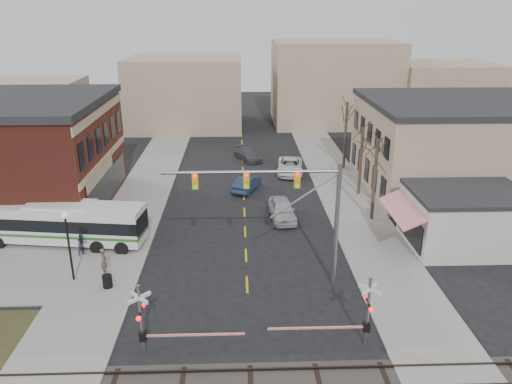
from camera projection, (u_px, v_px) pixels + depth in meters
ground at (248, 302)px, 29.77m from camera, size 160.00×160.00×0.00m
sidewalk_west at (145, 189)px, 48.18m from camera, size 5.00×60.00×0.12m
sidewalk_east at (340, 187)px, 48.82m from camera, size 5.00×60.00×0.12m
tan_building at (472, 144)px, 47.78m from camera, size 20.30×15.30×8.50m
awning_shop at (466, 219)px, 36.12m from camera, size 9.74×6.20×4.30m
tree_east_a at (375, 180)px, 40.16m from camera, size 0.28×0.28×6.75m
tree_east_b at (361, 161)px, 45.87m from camera, size 0.28×0.28×6.30m
tree_east_c at (345, 136)px, 53.23m from camera, size 0.28×0.28×7.20m
transit_bus at (63, 222)px, 36.52m from camera, size 12.27×4.24×3.10m
traffic_signal_mast at (290, 199)px, 29.80m from camera, size 10.62×0.30×8.00m
rr_crossing_west at (150, 321)px, 24.63m from camera, size 5.60×1.36×4.00m
rr_crossing_east at (359, 312)px, 25.32m from camera, size 5.60×1.36×4.00m
street_lamp at (67, 232)px, 30.90m from camera, size 0.44×0.44×4.69m
trash_bin at (107, 281)px, 31.01m from camera, size 0.60×0.60×0.83m
car_a at (282, 210)px, 41.28m from camera, size 2.30×4.97×1.65m
car_b at (247, 184)px, 47.78m from camera, size 2.99×4.55×1.42m
car_c at (290, 166)px, 52.79m from camera, size 3.15×5.83×1.55m
car_d at (248, 154)px, 57.56m from camera, size 3.61×5.00×1.34m
pedestrian_near at (104, 261)px, 32.47m from camera, size 0.58×0.75×1.80m
pedestrian_far at (82, 245)px, 35.01m from camera, size 0.92×0.96×1.56m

